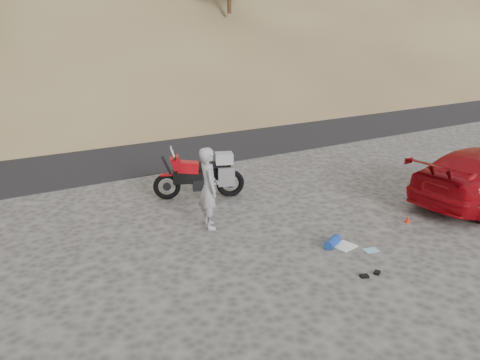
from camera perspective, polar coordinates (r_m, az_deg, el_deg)
name	(u,v)px	position (r m, az deg, el deg)	size (l,w,h in m)	color
ground	(257,239)	(10.11, 2.13, -7.18)	(140.00, 140.00, 0.00)	#43413E
road	(125,150)	(17.90, -13.90, 3.58)	(120.00, 7.00, 0.05)	black
motorcycle	(203,175)	(12.34, -4.50, 0.56)	(2.29, 1.21, 1.44)	black
man	(210,227)	(10.72, -3.72, -5.69)	(0.68, 0.44, 1.86)	#96959A
gear_white_cloth	(344,246)	(10.02, 12.61, -7.85)	(0.43, 0.38, 0.01)	white
gear_blue_mat	(333,242)	(9.94, 11.25, -7.42)	(0.19, 0.19, 0.48)	navy
gear_funnel	(408,219)	(11.57, 19.78, -4.50)	(0.13, 0.13, 0.17)	red
gear_glove_a	(364,276)	(8.95, 14.91, -11.25)	(0.15, 0.11, 0.04)	black
gear_glove_b	(377,272)	(9.13, 16.36, -10.76)	(0.13, 0.10, 0.04)	black
gear_blue_cloth	(371,250)	(9.98, 15.67, -8.23)	(0.28, 0.21, 0.01)	#87B8D1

